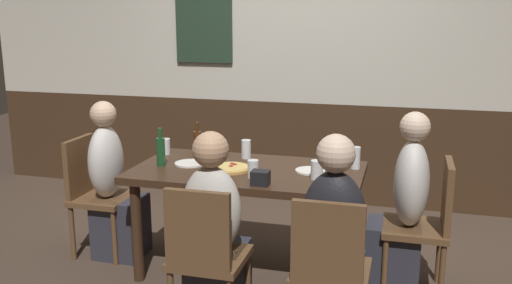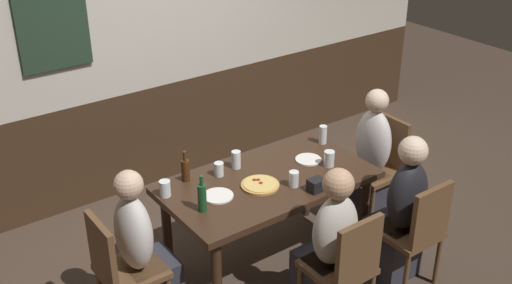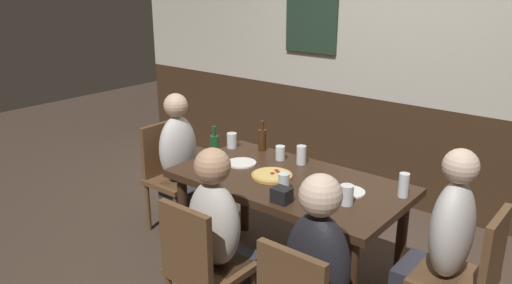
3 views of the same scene
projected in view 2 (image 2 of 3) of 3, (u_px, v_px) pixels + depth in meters
name	position (u px, v px, depth m)	size (l,w,h in m)	color
ground_plane	(267.00, 261.00, 4.83)	(12.00, 12.00, 0.00)	#423328
wall_back	(155.00, 47.00, 5.43)	(6.40, 0.13, 2.60)	#3D2819
dining_table	(268.00, 190.00, 4.53)	(1.54, 0.83, 0.74)	#382316
chair_head_west	(120.00, 267.00, 3.98)	(0.40, 0.40, 0.88)	brown
chair_mid_near	(346.00, 265.00, 4.00)	(0.40, 0.40, 0.88)	brown
chair_right_near	(416.00, 229.00, 4.36)	(0.40, 0.40, 0.88)	brown
chair_head_east	(381.00, 162.00, 5.22)	(0.40, 0.40, 0.88)	brown
person_head_west	(143.00, 259.00, 4.07)	(0.37, 0.34, 1.16)	#2D2D38
person_mid_near	(329.00, 254.00, 4.12)	(0.34, 0.37, 1.15)	#2D2D38
person_right_near	(399.00, 219.00, 4.47)	(0.34, 0.37, 1.17)	#2D2D38
person_head_east	(367.00, 168.00, 5.14)	(0.37, 0.34, 1.18)	#2D2D38
pizza	(260.00, 185.00, 4.40)	(0.27, 0.27, 0.03)	tan
tumbler_water	(236.00, 161.00, 4.62)	(0.07, 0.07, 0.14)	silver
tumbler_short	(329.00, 160.00, 4.65)	(0.08, 0.08, 0.12)	silver
pint_glass_amber	(323.00, 135.00, 4.98)	(0.06, 0.06, 0.15)	silver
beer_glass_half	(165.00, 189.00, 4.27)	(0.08, 0.08, 0.12)	silver
beer_glass_tall	(219.00, 170.00, 4.52)	(0.07, 0.07, 0.10)	silver
pint_glass_stout	(294.00, 180.00, 4.39)	(0.07, 0.07, 0.11)	silver
beer_bottle_green	(202.00, 197.00, 4.08)	(0.06, 0.06, 0.27)	#194723
beer_bottle_brown	(185.00, 169.00, 4.44)	(0.06, 0.06, 0.23)	#42230F
plate_white_large	(218.00, 196.00, 4.28)	(0.21, 0.21, 0.01)	white
plate_white_small	(308.00, 160.00, 4.75)	(0.20, 0.20, 0.01)	white
condiment_caddy	(316.00, 185.00, 4.33)	(0.11, 0.09, 0.09)	black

